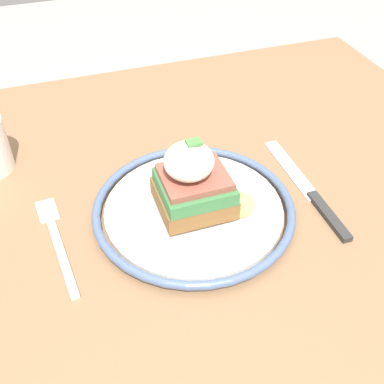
{
  "coord_description": "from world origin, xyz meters",
  "views": [
    {
      "loc": [
        -0.13,
        -0.34,
        1.14
      ],
      "look_at": [
        -0.0,
        0.04,
        0.79
      ],
      "focal_mm": 45.0,
      "sensor_mm": 36.0,
      "label": 1
    }
  ],
  "objects_px": {
    "fork": "(57,239)",
    "knife": "(311,194)",
    "plate": "(192,210)",
    "sandwich": "(193,183)"
  },
  "relations": [
    {
      "from": "plate",
      "to": "sandwich",
      "type": "xyz_separation_m",
      "value": [
        0.0,
        -0.0,
        0.04
      ]
    },
    {
      "from": "sandwich",
      "to": "knife",
      "type": "bearing_deg",
      "value": -5.35
    },
    {
      "from": "fork",
      "to": "knife",
      "type": "xyz_separation_m",
      "value": [
        0.3,
        -0.02,
        0.0
      ]
    },
    {
      "from": "fork",
      "to": "knife",
      "type": "relative_size",
      "value": 0.79
    },
    {
      "from": "sandwich",
      "to": "fork",
      "type": "bearing_deg",
      "value": 176.16
    },
    {
      "from": "plate",
      "to": "fork",
      "type": "xyz_separation_m",
      "value": [
        -0.16,
        0.01,
        -0.01
      ]
    },
    {
      "from": "plate",
      "to": "knife",
      "type": "bearing_deg",
      "value": -5.93
    },
    {
      "from": "knife",
      "to": "plate",
      "type": "bearing_deg",
      "value": 174.07
    },
    {
      "from": "plate",
      "to": "fork",
      "type": "height_order",
      "value": "plate"
    },
    {
      "from": "plate",
      "to": "fork",
      "type": "relative_size",
      "value": 1.51
    }
  ]
}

